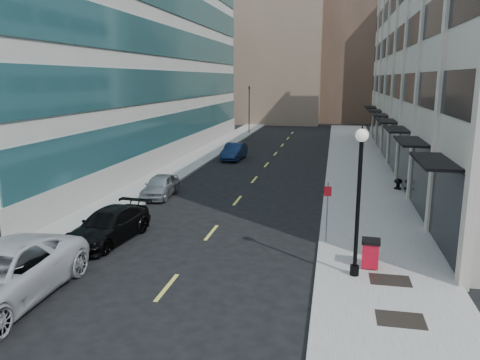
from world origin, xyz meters
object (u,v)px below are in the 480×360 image
at_px(car_silver_sedan, 160,186).
at_px(urn_planter, 398,183).
at_px(traffic_signal, 249,89).
at_px(lamppost, 359,190).
at_px(car_blue_sedan, 234,151).
at_px(sign_post, 327,204).
at_px(trash_bin, 370,253).
at_px(car_black_pickup, 109,226).

bearing_deg(car_silver_sedan, urn_planter, 13.69).
bearing_deg(traffic_signal, urn_planter, -63.05).
height_order(lamppost, urn_planter, lamppost).
bearing_deg(traffic_signal, car_blue_sedan, -83.44).
bearing_deg(sign_post, car_blue_sedan, 111.78).
xyz_separation_m(lamppost, urn_planter, (3.22, 14.30, -2.75)).
height_order(car_silver_sedan, lamppost, lamppost).
distance_m(traffic_signal, urn_planter, 33.72).
distance_m(trash_bin, urn_planter, 13.71).
height_order(car_silver_sedan, car_blue_sedan, car_blue_sedan).
bearing_deg(trash_bin, lamppost, -120.86).
xyz_separation_m(trash_bin, lamppost, (-0.59, -0.84, 2.58)).
bearing_deg(car_silver_sedan, car_blue_sedan, 80.57).
height_order(car_blue_sedan, lamppost, lamppost).
height_order(traffic_signal, lamppost, traffic_signal).
relative_size(sign_post, urn_planter, 3.81).
distance_m(car_black_pickup, sign_post, 9.62).
height_order(car_black_pickup, trash_bin, car_black_pickup).
height_order(car_silver_sedan, urn_planter, car_silver_sedan).
xyz_separation_m(traffic_signal, car_black_pickup, (1.35, -42.00, -5.01)).
distance_m(sign_post, urn_planter, 11.77).
relative_size(trash_bin, urn_planter, 1.58).
xyz_separation_m(trash_bin, sign_post, (-1.67, 2.57, 1.09)).
bearing_deg(lamppost, sign_post, 107.59).
relative_size(traffic_signal, trash_bin, 6.40).
bearing_deg(car_silver_sedan, trash_bin, -40.82).
bearing_deg(car_black_pickup, car_silver_sedan, 101.95).
bearing_deg(car_blue_sedan, car_black_pickup, -90.37).
distance_m(car_blue_sedan, urn_planter, 16.06).
xyz_separation_m(car_silver_sedan, urn_planter, (14.40, 4.30, -0.11)).
relative_size(trash_bin, sign_post, 0.42).
bearing_deg(urn_planter, car_silver_sedan, -163.39).
xyz_separation_m(car_black_pickup, sign_post, (9.45, 1.41, 1.11)).
bearing_deg(car_blue_sedan, car_silver_sedan, -94.41).
relative_size(car_black_pickup, car_blue_sedan, 1.12).
bearing_deg(traffic_signal, car_black_pickup, -88.16).
xyz_separation_m(car_black_pickup, lamppost, (10.53, -2.00, 2.61)).
height_order(sign_post, urn_planter, sign_post).
distance_m(car_silver_sedan, sign_post, 12.12).
relative_size(car_blue_sedan, urn_planter, 6.34).
bearing_deg(car_black_pickup, car_blue_sedan, 94.84).
xyz_separation_m(car_silver_sedan, car_blue_sedan, (1.60, 14.00, 0.04)).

